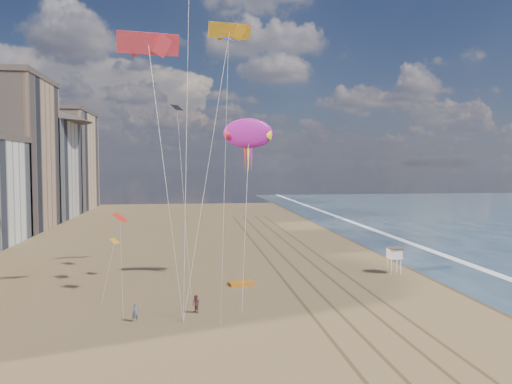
# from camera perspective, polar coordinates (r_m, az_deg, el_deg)

# --- Properties ---
(ground) EXTENTS (260.00, 260.00, 0.00)m
(ground) POSITION_cam_1_polar(r_m,az_deg,el_deg) (31.31, 14.84, -20.42)
(ground) COLOR brown
(ground) RESTS_ON ground
(wet_sand) EXTENTS (260.00, 260.00, 0.00)m
(wet_sand) POSITION_cam_1_polar(r_m,az_deg,el_deg) (74.02, 16.72, -6.61)
(wet_sand) COLOR #42301E
(wet_sand) RESTS_ON ground
(foam) EXTENTS (260.00, 260.00, 0.00)m
(foam) POSITION_cam_1_polar(r_m,az_deg,el_deg) (75.83, 19.64, -6.42)
(foam) COLOR white
(foam) RESTS_ON ground
(tracks) EXTENTS (7.68, 120.00, 0.01)m
(tracks) POSITION_cam_1_polar(r_m,az_deg,el_deg) (59.43, 6.01, -8.91)
(tracks) COLOR brown
(tracks) RESTS_ON ground
(lifeguard_stand) EXTENTS (1.64, 1.64, 2.97)m
(lifeguard_stand) POSITION_cam_1_polar(r_m,az_deg,el_deg) (59.33, 15.53, -6.79)
(lifeguard_stand) COLOR silver
(lifeguard_stand) RESTS_ON ground
(grounded_kite) EXTENTS (2.68, 1.92, 0.28)m
(grounded_kite) POSITION_cam_1_polar(r_m,az_deg,el_deg) (52.44, -1.70, -10.39)
(grounded_kite) COLOR orange
(grounded_kite) RESTS_ON ground
(show_kite) EXTENTS (4.84, 5.92, 18.93)m
(show_kite) POSITION_cam_1_polar(r_m,az_deg,el_deg) (52.40, -0.89, 6.68)
(show_kite) COLOR #A91A96
(show_kite) RESTS_ON ground
(kite_flyer_a) EXTENTS (0.59, 0.43, 1.49)m
(kite_flyer_a) POSITION_cam_1_polar(r_m,az_deg,el_deg) (41.71, -13.63, -13.23)
(kite_flyer_a) COLOR slate
(kite_flyer_a) RESTS_ON ground
(kite_flyer_b) EXTENTS (0.93, 0.96, 1.56)m
(kite_flyer_b) POSITION_cam_1_polar(r_m,az_deg,el_deg) (43.05, -6.89, -12.59)
(kite_flyer_b) COLOR #87444F
(kite_flyer_b) RESTS_ON ground
(small_kites) EXTENTS (13.53, 12.99, 20.13)m
(small_kites) POSITION_cam_1_polar(r_m,az_deg,el_deg) (50.33, -10.22, 5.91)
(small_kites) COLOR red
(small_kites) RESTS_ON ground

